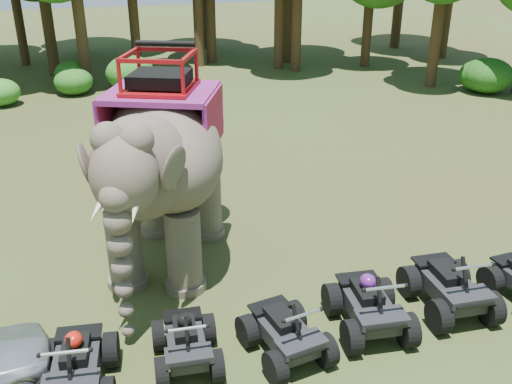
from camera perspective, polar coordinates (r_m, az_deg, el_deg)
ground at (r=12.05m, az=1.77°, el=-10.53°), size 110.00×110.00×0.00m
elephant at (r=12.52m, az=-9.15°, el=3.07°), size 4.67×6.28×4.83m
atv_0 at (r=10.01m, az=-17.68°, el=-15.65°), size 1.50×1.90×1.29m
atv_1 at (r=10.20m, az=-7.05°, el=-14.08°), size 1.28×1.66×1.16m
atv_2 at (r=10.30m, az=2.98°, el=-13.18°), size 1.47×1.84×1.24m
atv_3 at (r=11.05m, az=11.30°, el=-10.41°), size 1.54×1.97×1.35m
atv_4 at (r=11.99m, az=18.89°, el=-8.24°), size 1.50×1.97×1.39m
tree_0 at (r=32.14m, az=-12.25°, el=18.05°), size 5.12×5.12×7.31m
tree_4 at (r=29.50m, az=17.96°, el=17.62°), size 5.60×5.60×8.00m
tree_34 at (r=35.94m, az=-22.89°, el=17.16°), size 4.92×4.92×7.02m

